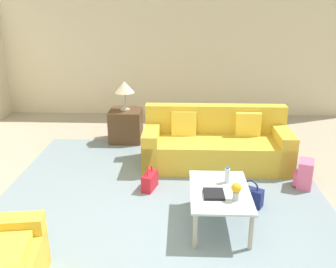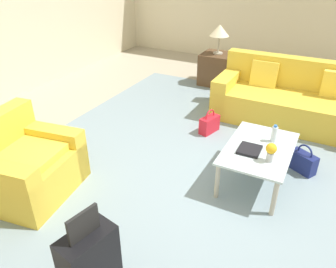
{
  "view_description": "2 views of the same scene",
  "coord_description": "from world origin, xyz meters",
  "px_view_note": "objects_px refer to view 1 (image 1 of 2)",
  "views": [
    {
      "loc": [
        -3.46,
        -0.05,
        2.48
      ],
      "look_at": [
        0.52,
        0.1,
        1.08
      ],
      "focal_mm": 40.0,
      "sensor_mm": 36.0,
      "label": 1
    },
    {
      "loc": [
        -2.74,
        -1.01,
        2.3
      ],
      "look_at": [
        -0.13,
        0.34,
        0.66
      ],
      "focal_mm": 35.0,
      "sensor_mm": 36.0,
      "label": 2
    }
  ],
  "objects_px": {
    "coffee_table": "(220,195)",
    "side_table": "(126,125)",
    "table_lamp": "(124,88)",
    "handbag_navy": "(250,196)",
    "coffee_table_book": "(214,194)",
    "backpack_pink": "(304,174)",
    "couch": "(215,145)",
    "flower_vase": "(236,190)",
    "water_bottle": "(227,175)",
    "handbag_red": "(150,181)"
  },
  "relations": [
    {
      "from": "table_lamp",
      "to": "handbag_red",
      "type": "relative_size",
      "value": 1.5
    },
    {
      "from": "coffee_table",
      "to": "coffee_table_book",
      "type": "relative_size",
      "value": 4.13
    },
    {
      "from": "coffee_table",
      "to": "side_table",
      "type": "xyz_separation_m",
      "value": [
        2.8,
        1.5,
        -0.09
      ]
    },
    {
      "from": "flower_vase",
      "to": "handbag_red",
      "type": "relative_size",
      "value": 0.57
    },
    {
      "from": "side_table",
      "to": "backpack_pink",
      "type": "distance_m",
      "value": 3.32
    },
    {
      "from": "coffee_table",
      "to": "backpack_pink",
      "type": "bearing_deg",
      "value": -52.13
    },
    {
      "from": "side_table",
      "to": "water_bottle",
      "type": "bearing_deg",
      "value": -148.39
    },
    {
      "from": "couch",
      "to": "table_lamp",
      "type": "relative_size",
      "value": 4.26
    },
    {
      "from": "coffee_table",
      "to": "side_table",
      "type": "relative_size",
      "value": 1.75
    },
    {
      "from": "flower_vase",
      "to": "side_table",
      "type": "distance_m",
      "value": 3.45
    },
    {
      "from": "backpack_pink",
      "to": "coffee_table_book",
      "type": "bearing_deg",
      "value": 129.35
    },
    {
      "from": "couch",
      "to": "flower_vase",
      "type": "bearing_deg",
      "value": -178.58
    },
    {
      "from": "couch",
      "to": "flower_vase",
      "type": "relative_size",
      "value": 11.18
    },
    {
      "from": "side_table",
      "to": "handbag_red",
      "type": "distance_m",
      "value": 2.05
    },
    {
      "from": "handbag_red",
      "to": "backpack_pink",
      "type": "relative_size",
      "value": 0.89
    },
    {
      "from": "side_table",
      "to": "handbag_navy",
      "type": "distance_m",
      "value": 3.05
    },
    {
      "from": "side_table",
      "to": "table_lamp",
      "type": "relative_size",
      "value": 1.11
    },
    {
      "from": "flower_vase",
      "to": "table_lamp",
      "type": "height_order",
      "value": "table_lamp"
    },
    {
      "from": "table_lamp",
      "to": "handbag_red",
      "type": "bearing_deg",
      "value": -162.55
    },
    {
      "from": "handbag_navy",
      "to": "backpack_pink",
      "type": "distance_m",
      "value": 1.01
    },
    {
      "from": "couch",
      "to": "table_lamp",
      "type": "height_order",
      "value": "table_lamp"
    },
    {
      "from": "side_table",
      "to": "handbag_navy",
      "type": "height_order",
      "value": "side_table"
    },
    {
      "from": "couch",
      "to": "flower_vase",
      "type": "xyz_separation_m",
      "value": [
        -2.02,
        -0.05,
        0.26
      ]
    },
    {
      "from": "table_lamp",
      "to": "backpack_pink",
      "type": "relative_size",
      "value": 1.35
    },
    {
      "from": "flower_vase",
      "to": "table_lamp",
      "type": "distance_m",
      "value": 3.47
    },
    {
      "from": "table_lamp",
      "to": "handbag_red",
      "type": "xyz_separation_m",
      "value": [
        -1.95,
        -0.61,
        -0.89
      ]
    },
    {
      "from": "handbag_red",
      "to": "handbag_navy",
      "type": "xyz_separation_m",
      "value": [
        -0.4,
        -1.33,
        0.0
      ]
    },
    {
      "from": "backpack_pink",
      "to": "handbag_navy",
      "type": "bearing_deg",
      "value": 123.18
    },
    {
      "from": "handbag_red",
      "to": "side_table",
      "type": "bearing_deg",
      "value": 17.45
    },
    {
      "from": "handbag_red",
      "to": "coffee_table_book",
      "type": "bearing_deg",
      "value": -140.18
    },
    {
      "from": "table_lamp",
      "to": "coffee_table_book",
      "type": "bearing_deg",
      "value": -154.07
    },
    {
      "from": "water_bottle",
      "to": "handbag_red",
      "type": "bearing_deg",
      "value": 56.73
    },
    {
      "from": "water_bottle",
      "to": "handbag_navy",
      "type": "height_order",
      "value": "water_bottle"
    },
    {
      "from": "water_bottle",
      "to": "handbag_navy",
      "type": "xyz_separation_m",
      "value": [
        0.25,
        -0.34,
        -0.41
      ]
    },
    {
      "from": "flower_vase",
      "to": "coffee_table",
      "type": "bearing_deg",
      "value": 34.29
    },
    {
      "from": "coffee_table_book",
      "to": "coffee_table",
      "type": "bearing_deg",
      "value": -34.54
    },
    {
      "from": "coffee_table_book",
      "to": "side_table",
      "type": "height_order",
      "value": "side_table"
    },
    {
      "from": "table_lamp",
      "to": "handbag_navy",
      "type": "relative_size",
      "value": 1.5
    },
    {
      "from": "water_bottle",
      "to": "coffee_table_book",
      "type": "xyz_separation_m",
      "value": [
        -0.32,
        0.18,
        -0.08
      ]
    },
    {
      "from": "table_lamp",
      "to": "backpack_pink",
      "type": "xyz_separation_m",
      "value": [
        -1.8,
        -2.79,
        -0.83
      ]
    },
    {
      "from": "side_table",
      "to": "table_lamp",
      "type": "height_order",
      "value": "table_lamp"
    },
    {
      "from": "couch",
      "to": "backpack_pink",
      "type": "relative_size",
      "value": 5.73
    },
    {
      "from": "coffee_table",
      "to": "water_bottle",
      "type": "height_order",
      "value": "water_bottle"
    },
    {
      "from": "flower_vase",
      "to": "backpack_pink",
      "type": "distance_m",
      "value": 1.71
    },
    {
      "from": "flower_vase",
      "to": "backpack_pink",
      "type": "height_order",
      "value": "flower_vase"
    },
    {
      "from": "water_bottle",
      "to": "side_table",
      "type": "xyz_separation_m",
      "value": [
        2.6,
        1.6,
        -0.24
      ]
    },
    {
      "from": "coffee_table_book",
      "to": "side_table",
      "type": "distance_m",
      "value": 3.25
    },
    {
      "from": "coffee_table_book",
      "to": "side_table",
      "type": "relative_size",
      "value": 0.43
    },
    {
      "from": "coffee_table_book",
      "to": "backpack_pink",
      "type": "relative_size",
      "value": 0.64
    },
    {
      "from": "coffee_table_book",
      "to": "table_lamp",
      "type": "distance_m",
      "value": 3.29
    }
  ]
}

